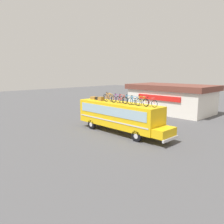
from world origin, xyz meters
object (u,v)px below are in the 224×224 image
object	(u,v)px
luggage_bag_2	(98,98)
bus	(120,115)
rooftop_bicycle_8	(150,103)
rooftop_bicycle_2	(110,98)
rooftop_bicycle_5	(129,100)
luggage_bag_1	(94,98)
rooftop_bicycle_3	(117,99)
rooftop_bicycle_7	(141,102)
rooftop_bicycle_4	(122,100)
rooftop_bicycle_1	(108,97)
rooftop_bicycle_6	(134,101)
luggage_bag_3	(101,99)

from	to	relation	value
luggage_bag_2	bus	bearing A→B (deg)	-0.88
luggage_bag_2	rooftop_bicycle_8	size ratio (longest dim) A/B	0.34
rooftop_bicycle_2	rooftop_bicycle_5	xyz separation A→B (m)	(2.39, 0.24, -0.01)
luggage_bag_1	bus	bearing A→B (deg)	-0.87
bus	rooftop_bicycle_3	bearing A→B (deg)	-154.85
rooftop_bicycle_7	rooftop_bicycle_4	bearing A→B (deg)	-179.30
rooftop_bicycle_2	rooftop_bicycle_4	size ratio (longest dim) A/B	1.09
rooftop_bicycle_5	luggage_bag_1	bearing A→B (deg)	177.96
rooftop_bicycle_1	rooftop_bicycle_4	distance (m)	2.37
rooftop_bicycle_3	rooftop_bicycle_8	world-z (taller)	rooftop_bicycle_3
bus	rooftop_bicycle_6	bearing A→B (deg)	-6.63
rooftop_bicycle_6	rooftop_bicycle_7	world-z (taller)	rooftop_bicycle_7
rooftop_bicycle_3	rooftop_bicycle_5	xyz separation A→B (m)	(1.54, -0.01, 0.01)
bus	rooftop_bicycle_4	size ratio (longest dim) A/B	6.68
rooftop_bicycle_3	rooftop_bicycle_5	distance (m)	1.54
luggage_bag_2	rooftop_bicycle_6	bearing A→B (deg)	-3.09
luggage_bag_2	rooftop_bicycle_5	size ratio (longest dim) A/B	0.31
luggage_bag_2	rooftop_bicycle_8	distance (m)	7.10
rooftop_bicycle_1	rooftop_bicycle_7	xyz separation A→B (m)	(4.79, -0.32, 0.01)
luggage_bag_2	rooftop_bicycle_7	xyz separation A→B (m)	(6.27, -0.20, 0.24)
rooftop_bicycle_1	rooftop_bicycle_2	bearing A→B (deg)	-33.83
luggage_bag_1	luggage_bag_3	distance (m)	1.56
rooftop_bicycle_2	rooftop_bicycle_8	xyz separation A→B (m)	(4.80, 0.39, -0.03)
rooftop_bicycle_6	rooftop_bicycle_7	bearing A→B (deg)	6.87
rooftop_bicycle_5	rooftop_bicycle_8	distance (m)	2.42
rooftop_bicycle_2	rooftop_bicycle_4	bearing A→B (deg)	7.18
rooftop_bicycle_1	luggage_bag_2	bearing A→B (deg)	-175.34
rooftop_bicycle_8	rooftop_bicycle_6	bearing A→B (deg)	-170.64
luggage_bag_1	rooftop_bicycle_8	xyz separation A→B (m)	(7.85, -0.04, 0.21)
rooftop_bicycle_3	rooftop_bicycle_4	world-z (taller)	rooftop_bicycle_4
rooftop_bicycle_5	rooftop_bicycle_7	size ratio (longest dim) A/B	1.02
bus	luggage_bag_2	xyz separation A→B (m)	(-3.39, 0.05, 1.43)
bus	luggage_bag_1	distance (m)	4.39
luggage_bag_3	rooftop_bicycle_8	size ratio (longest dim) A/B	0.34
rooftop_bicycle_1	rooftop_bicycle_3	bearing A→B (deg)	-10.01
rooftop_bicycle_6	rooftop_bicycle_3	bearing A→B (deg)	176.98
luggage_bag_1	rooftop_bicycle_1	bearing A→B (deg)	2.81
rooftop_bicycle_2	bus	bearing A→B (deg)	18.80
luggage_bag_1	rooftop_bicycle_4	world-z (taller)	rooftop_bicycle_4
bus	rooftop_bicycle_7	world-z (taller)	rooftop_bicycle_7
rooftop_bicycle_1	rooftop_bicycle_5	size ratio (longest dim) A/B	0.94
rooftop_bicycle_3	rooftop_bicycle_8	bearing A→B (deg)	2.01
rooftop_bicycle_8	rooftop_bicycle_1	bearing A→B (deg)	178.43
rooftop_bicycle_2	luggage_bag_3	bearing A→B (deg)	174.34
rooftop_bicycle_4	rooftop_bicycle_7	bearing A→B (deg)	0.70
bus	rooftop_bicycle_4	xyz separation A→B (m)	(0.43, -0.18, 1.66)
bus	rooftop_bicycle_4	bearing A→B (deg)	-22.89
rooftop_bicycle_3	rooftop_bicycle_7	bearing A→B (deg)	-0.58
bus	rooftop_bicycle_5	bearing A→B (deg)	-5.78
rooftop_bicycle_3	rooftop_bicycle_8	xyz separation A→B (m)	(3.96, 0.14, -0.01)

